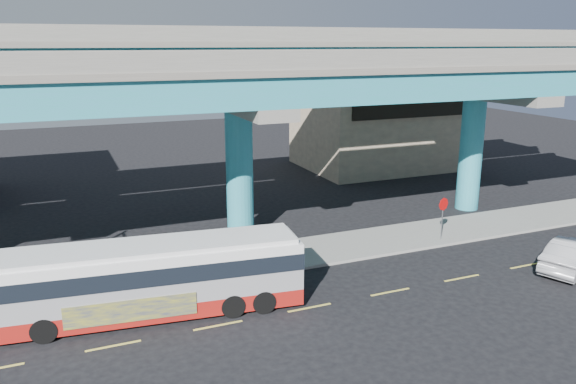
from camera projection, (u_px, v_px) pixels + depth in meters
name	position (u px, v px, depth m)	size (l,w,h in m)	color
ground	(307.00, 305.00, 23.99)	(120.00, 120.00, 0.00)	black
sidewalk	(262.00, 259.00, 28.87)	(70.00, 4.00, 0.15)	gray
lane_markings	(310.00, 308.00, 23.72)	(58.00, 0.12, 0.01)	#D8C64C
viaduct	(237.00, 76.00, 29.75)	(52.00, 12.40, 11.70)	teal
building_beige	(383.00, 127.00, 50.28)	(14.00, 10.23, 7.00)	#C2AC8A
transit_bus	(155.00, 276.00, 22.75)	(12.20, 3.90, 3.08)	maroon
sedan	(574.00, 255.00, 27.43)	(5.20, 3.47, 1.62)	#A5A5A9
stop_sign	(443.00, 210.00, 31.04)	(0.72, 0.19, 2.44)	gray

